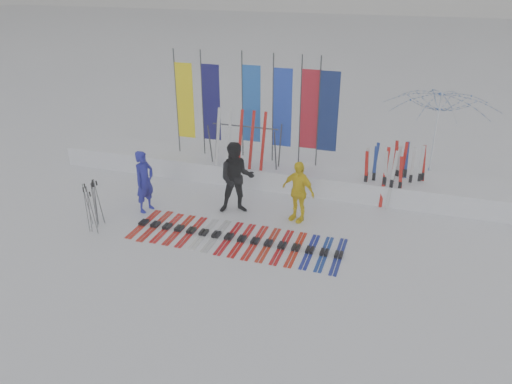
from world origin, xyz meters
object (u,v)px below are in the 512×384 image
(ski_row, at_px, (236,238))
(ski_rack, at_px, (245,139))
(person_black, at_px, (237,178))
(person_yellow, at_px, (298,191))
(person_blue, at_px, (145,181))
(tent_canopy, at_px, (436,138))

(ski_row, relative_size, ski_rack, 2.53)
(person_black, relative_size, ski_rack, 0.95)
(ski_rack, bearing_deg, person_yellow, -41.67)
(person_blue, distance_m, ski_row, 3.03)
(ski_row, bearing_deg, person_blue, 165.35)
(person_black, relative_size, tent_canopy, 0.60)
(tent_canopy, xyz_separation_m, ski_row, (-4.40, -5.00, -1.42))
(ski_row, distance_m, ski_rack, 3.67)
(person_yellow, xyz_separation_m, tent_canopy, (3.24, 3.54, 0.64))
(person_blue, height_order, tent_canopy, tent_canopy)
(person_yellow, distance_m, ski_rack, 2.82)
(person_blue, bearing_deg, person_black, -59.86)
(person_black, distance_m, tent_canopy, 6.07)
(person_yellow, relative_size, tent_canopy, 0.50)
(tent_canopy, height_order, ski_row, tent_canopy)
(person_black, xyz_separation_m, ski_row, (0.49, -1.43, -0.93))
(person_black, relative_size, person_yellow, 1.19)
(person_black, bearing_deg, tent_canopy, 15.09)
(person_yellow, distance_m, tent_canopy, 4.84)
(person_black, bearing_deg, ski_rack, 81.43)
(ski_rack, bearing_deg, ski_row, -74.65)
(person_black, height_order, tent_canopy, tent_canopy)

